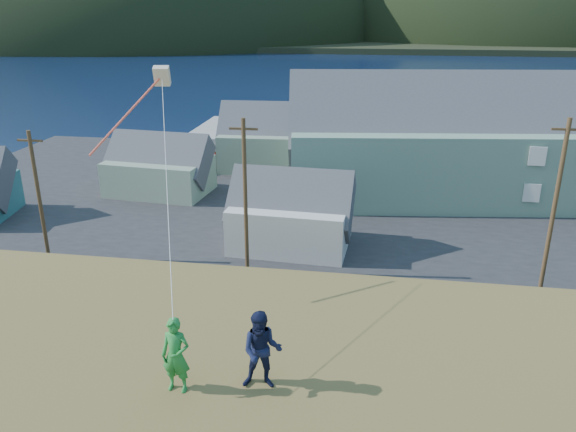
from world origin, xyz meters
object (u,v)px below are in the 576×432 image
(kite_flyer_green, at_px, (176,355))
(kite_flyer_navy, at_px, (262,351))
(wharf, at_px, (300,133))
(lodge, at_px, (508,142))
(shed_white, at_px, (291,213))
(shed_palegreen_near, at_px, (159,167))
(shed_palegreen_far, at_px, (279,139))

(kite_flyer_green, height_order, kite_flyer_navy, kite_flyer_navy)
(kite_flyer_navy, bearing_deg, wharf, 90.98)
(lodge, xyz_separation_m, shed_white, (-15.91, -13.00, -2.36))
(wharf, distance_m, kite_flyer_green, 59.22)
(lodge, xyz_separation_m, kite_flyer_navy, (-12.89, -36.96, 3.30))
(kite_flyer_green, xyz_separation_m, kite_flyer_navy, (1.80, 0.40, 0.04))
(shed_palegreen_near, relative_size, kite_flyer_green, 5.26)
(shed_white, distance_m, kite_flyer_navy, 24.80)
(wharf, bearing_deg, shed_palegreen_near, -109.63)
(shed_white, relative_size, kite_flyer_navy, 4.52)
(wharf, xyz_separation_m, shed_palegreen_near, (-8.74, -24.51, 1.94))
(shed_palegreen_near, height_order, kite_flyer_navy, kite_flyer_navy)
(shed_palegreen_far, relative_size, kite_flyer_navy, 6.55)
(shed_palegreen_near, xyz_separation_m, kite_flyer_navy, (15.82, -33.58, 5.73))
(shed_palegreen_far, bearing_deg, shed_palegreen_near, -135.25)
(wharf, distance_m, kite_flyer_navy, 59.02)
(lodge, xyz_separation_m, shed_palegreen_far, (-19.98, 6.17, -1.81))
(lodge, distance_m, shed_palegreen_near, 29.00)
(shed_white, distance_m, kite_flyer_green, 25.02)
(lodge, relative_size, shed_white, 4.41)
(kite_flyer_green, relative_size, kite_flyer_navy, 0.95)
(kite_flyer_navy, bearing_deg, shed_palegreen_far, 93.37)
(wharf, xyz_separation_m, kite_flyer_navy, (7.07, -58.09, 7.67))
(kite_flyer_navy, bearing_deg, kite_flyer_green, -173.43)
(kite_flyer_green, bearing_deg, lodge, 71.90)
(wharf, height_order, shed_palegreen_far, shed_palegreen_far)
(shed_palegreen_far, bearing_deg, shed_white, -80.84)
(shed_white, bearing_deg, shed_palegreen_far, 105.22)
(lodge, height_order, kite_flyer_navy, lodge)
(shed_palegreen_far, height_order, kite_flyer_navy, kite_flyer_navy)
(shed_palegreen_far, relative_size, kite_flyer_green, 6.87)
(wharf, height_order, kite_flyer_green, kite_flyer_green)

